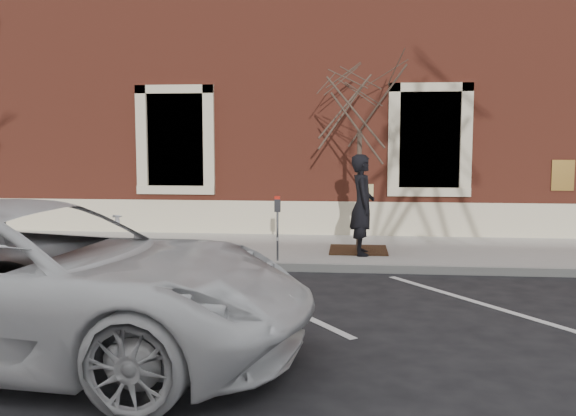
# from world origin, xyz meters

# --- Properties ---
(ground) EXTENTS (120.00, 120.00, 0.00)m
(ground) POSITION_xyz_m (0.00, 0.00, 0.00)
(ground) COLOR #28282B
(ground) RESTS_ON ground
(sidewalk_near) EXTENTS (40.00, 3.50, 0.15)m
(sidewalk_near) POSITION_xyz_m (0.00, 1.75, 0.07)
(sidewalk_near) COLOR #BAB5AF
(sidewalk_near) RESTS_ON ground
(curb_near) EXTENTS (40.00, 0.12, 0.15)m
(curb_near) POSITION_xyz_m (0.00, -0.05, 0.07)
(curb_near) COLOR #9E9E99
(curb_near) RESTS_ON ground
(parking_stripes) EXTENTS (28.00, 4.40, 0.01)m
(parking_stripes) POSITION_xyz_m (0.00, -2.20, 0.00)
(parking_stripes) COLOR silver
(parking_stripes) RESTS_ON ground
(building_civic) EXTENTS (40.00, 8.62, 8.00)m
(building_civic) POSITION_xyz_m (0.00, 7.74, 4.00)
(building_civic) COLOR maroon
(building_civic) RESTS_ON ground
(man) EXTENTS (0.53, 0.75, 1.98)m
(man) POSITION_xyz_m (1.43, 0.95, 1.14)
(man) COLOR black
(man) RESTS_ON sidewalk_near
(parking_meter) EXTENTS (0.11, 0.08, 1.22)m
(parking_meter) POSITION_xyz_m (-0.16, 0.17, 0.99)
(parking_meter) COLOR #595B60
(parking_meter) RESTS_ON sidewalk_near
(tree_grate) EXTENTS (1.17, 1.17, 0.03)m
(tree_grate) POSITION_xyz_m (1.37, 1.40, 0.16)
(tree_grate) COLOR #432D15
(tree_grate) RESTS_ON sidewalk_near
(sapling) EXTENTS (2.65, 2.65, 4.42)m
(sapling) POSITION_xyz_m (1.37, 1.40, 3.24)
(sapling) COLOR #47342B
(sapling) RESTS_ON sidewalk_near
(white_truck) EXTENTS (6.52, 3.47, 1.75)m
(white_truck) POSITION_xyz_m (-2.30, -4.96, 0.87)
(white_truck) COLOR white
(white_truck) RESTS_ON ground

